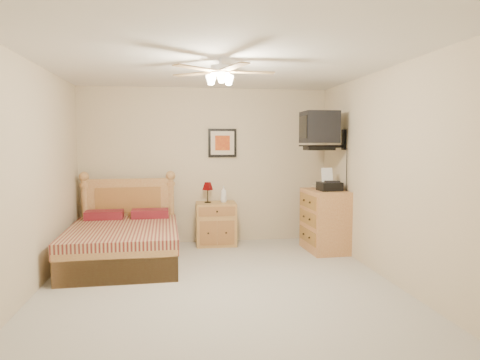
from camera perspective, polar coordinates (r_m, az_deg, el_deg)
The scene contains 17 objects.
floor at distance 4.99m, azimuth -2.76°, elevation -14.00°, with size 4.50×4.50×0.00m, color #ACA89B.
ceiling at distance 4.80m, azimuth -2.89°, elevation 15.50°, with size 4.00×4.50×0.04m, color white.
wall_back at distance 6.97m, azimuth -4.58°, elevation 1.90°, with size 4.00×0.04×2.50m, color #C9B694.
wall_front at distance 2.52m, azimuth 2.05°, elevation -3.57°, with size 4.00×0.04×2.50m, color #C9B694.
wall_left at distance 4.96m, azimuth -26.47°, elevation 0.14°, with size 0.04×4.50×2.50m, color #C9B694.
wall_right at distance 5.31m, azimuth 19.20°, elevation 0.67°, with size 0.04×4.50×2.50m, color #C9B694.
bed at distance 5.96m, azimuth -15.32°, elevation -5.14°, with size 1.40×1.84×1.19m, color #AB6C3D, non-canonical shape.
nightstand at distance 6.85m, azimuth -3.20°, elevation -5.83°, with size 0.62×0.47×0.68m, color #A57F46.
table_lamp at distance 6.79m, azimuth -4.33°, elevation -1.66°, with size 0.18×0.18×0.32m, color #5A0304, non-canonical shape.
lotion_bottle at distance 6.82m, azimuth -2.21°, elevation -1.88°, with size 0.10×0.10×0.26m, color white.
framed_picture at distance 6.97m, azimuth -2.36°, elevation 4.95°, with size 0.46×0.04×0.46m, color black.
dresser at distance 6.57m, azimuth 11.29°, elevation -5.31°, with size 0.54×0.78×0.92m, color #A46032.
fax_machine at distance 6.40m, azimuth 11.86°, elevation 0.07°, with size 0.31×0.33×0.33m, color black, non-canonical shape.
magazine_lower at distance 6.72m, azimuth 9.92°, elevation -0.98°, with size 0.19×0.26×0.02m, color #BEAF94.
magazine_upper at distance 6.71m, azimuth 9.99°, elevation -0.80°, with size 0.20×0.27×0.02m, color gray.
wall_tv at distance 6.43m, azimuth 11.80°, elevation 6.54°, with size 0.56×0.46×0.58m, color black, non-canonical shape.
ceiling_fan at distance 4.58m, azimuth -2.64°, elevation 14.23°, with size 1.14×1.14×0.28m, color white, non-canonical shape.
Camera 1 is at (-0.45, -4.70, 1.63)m, focal length 32.00 mm.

